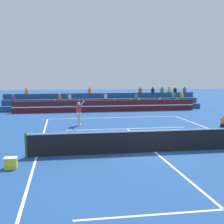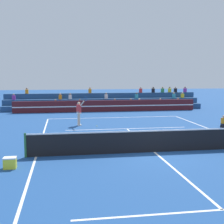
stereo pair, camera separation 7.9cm
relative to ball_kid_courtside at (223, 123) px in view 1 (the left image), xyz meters
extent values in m
plane|color=navy|center=(-6.74, -5.92, -0.33)|extent=(120.00, 120.00, 0.00)
cube|color=white|center=(-6.74, 5.98, -0.33)|extent=(11.00, 0.10, 0.01)
cube|color=white|center=(-12.24, -5.92, -0.33)|extent=(0.10, 23.80, 0.01)
cube|color=white|center=(-6.74, -12.34, -0.33)|extent=(8.25, 0.10, 0.01)
cube|color=white|center=(-6.74, 0.51, -0.33)|extent=(8.25, 0.10, 0.01)
cube|color=white|center=(-6.74, -5.92, -0.33)|extent=(0.10, 12.85, 0.01)
cylinder|color=#2D6B38|center=(-12.69, -5.92, 0.22)|extent=(0.10, 0.10, 1.10)
cube|color=black|center=(-6.74, -5.92, 0.17)|extent=(11.90, 0.02, 1.00)
cube|color=white|center=(-6.74, -5.92, 0.70)|extent=(11.90, 0.04, 0.06)
cube|color=#51191E|center=(-6.74, 10.39, 0.22)|extent=(18.00, 0.24, 1.10)
cube|color=white|center=(-6.74, 10.26, 0.22)|extent=(18.00, 0.02, 0.10)
cube|color=navy|center=(-6.74, 11.67, -0.06)|extent=(20.49, 0.95, 0.55)
cube|color=#B2B2B7|center=(-0.89, 11.50, 0.44)|extent=(0.32, 0.22, 0.44)
sphere|color=beige|center=(-0.89, 11.50, 0.76)|extent=(0.18, 0.18, 0.18)
cube|color=silver|center=(-3.15, 11.50, 0.44)|extent=(0.32, 0.22, 0.44)
sphere|color=beige|center=(-3.15, 11.50, 0.76)|extent=(0.18, 0.18, 0.18)
cube|color=purple|center=(-11.74, 11.50, 0.44)|extent=(0.32, 0.22, 0.44)
sphere|color=brown|center=(-11.74, 11.50, 0.76)|extent=(0.18, 0.18, 0.18)
cube|color=#B2B2B7|center=(-4.05, 11.50, 0.44)|extent=(0.32, 0.22, 0.44)
sphere|color=#9E7051|center=(-4.05, 11.50, 0.76)|extent=(0.18, 0.18, 0.18)
cube|color=#B2B2B7|center=(-9.33, 11.50, 0.44)|extent=(0.32, 0.22, 0.44)
sphere|color=brown|center=(-9.33, 11.50, 0.76)|extent=(0.18, 0.18, 0.18)
cube|color=#2D4CA5|center=(-5.74, 11.50, 0.44)|extent=(0.32, 0.22, 0.44)
sphere|color=#9E7051|center=(-5.74, 11.50, 0.76)|extent=(0.18, 0.18, 0.18)
cube|color=orange|center=(1.08, 11.50, 0.44)|extent=(0.32, 0.22, 0.44)
sphere|color=#9E7051|center=(1.08, 11.50, 0.76)|extent=(0.18, 0.18, 0.18)
cube|color=navy|center=(-6.74, 12.62, 0.22)|extent=(20.49, 0.95, 1.10)
cube|color=teal|center=(0.94, 12.45, 0.99)|extent=(0.32, 0.22, 0.44)
sphere|color=tan|center=(0.94, 12.45, 1.31)|extent=(0.18, 0.18, 0.18)
cube|color=purple|center=(-15.86, 12.45, 0.99)|extent=(0.32, 0.22, 0.44)
sphere|color=tan|center=(-15.86, 12.45, 1.31)|extent=(0.18, 0.18, 0.18)
cube|color=orange|center=(-11.25, 12.45, 0.99)|extent=(0.32, 0.22, 0.44)
sphere|color=tan|center=(-11.25, 12.45, 1.31)|extent=(0.18, 0.18, 0.18)
cube|color=teal|center=(-3.22, 12.45, 0.99)|extent=(0.32, 0.22, 0.44)
sphere|color=brown|center=(-3.22, 12.45, 1.31)|extent=(0.18, 0.18, 0.18)
cube|color=yellow|center=(1.93, 12.45, 0.99)|extent=(0.32, 0.22, 0.44)
sphere|color=beige|center=(1.93, 12.45, 1.31)|extent=(0.18, 0.18, 0.18)
cube|color=silver|center=(-10.25, 12.45, 0.99)|extent=(0.32, 0.22, 0.44)
sphere|color=brown|center=(-10.25, 12.45, 1.31)|extent=(0.18, 0.18, 0.18)
cube|color=silver|center=(-6.49, 12.45, 0.99)|extent=(0.32, 0.22, 0.44)
sphere|color=#9E7051|center=(-6.49, 12.45, 1.31)|extent=(0.18, 0.18, 0.18)
cube|color=navy|center=(-6.74, 13.57, 0.49)|extent=(20.49, 0.95, 1.65)
cube|color=purple|center=(2.59, 13.40, 1.54)|extent=(0.32, 0.22, 0.44)
sphere|color=brown|center=(2.59, 13.40, 1.86)|extent=(0.18, 0.18, 0.18)
cube|color=#338C4C|center=(-0.03, 13.40, 1.54)|extent=(0.32, 0.22, 0.44)
sphere|color=#9E7051|center=(-0.03, 13.40, 1.86)|extent=(0.18, 0.18, 0.18)
cube|color=orange|center=(-8.11, 13.40, 1.54)|extent=(0.32, 0.22, 0.44)
sphere|color=#9E7051|center=(-8.11, 13.40, 1.86)|extent=(0.18, 0.18, 0.18)
cube|color=orange|center=(-14.68, 13.40, 1.54)|extent=(0.32, 0.22, 0.44)
sphere|color=#9E7051|center=(-14.68, 13.40, 1.86)|extent=(0.18, 0.18, 0.18)
cube|color=yellow|center=(0.79, 13.40, 1.54)|extent=(0.32, 0.22, 0.44)
sphere|color=brown|center=(0.79, 13.40, 1.86)|extent=(0.18, 0.18, 0.18)
cube|color=black|center=(1.47, 13.40, 1.54)|extent=(0.32, 0.22, 0.44)
sphere|color=beige|center=(1.47, 13.40, 1.86)|extent=(0.18, 0.18, 0.18)
cube|color=red|center=(-2.53, 13.40, 1.54)|extent=(0.32, 0.22, 0.44)
sphere|color=tan|center=(-2.53, 13.40, 1.86)|extent=(0.18, 0.18, 0.18)
cube|color=black|center=(-1.11, 13.40, 1.54)|extent=(0.32, 0.22, 0.44)
sphere|color=brown|center=(-1.11, 13.40, 1.86)|extent=(0.18, 0.18, 0.18)
cube|color=black|center=(0.00, 0.00, -0.27)|extent=(0.28, 0.36, 0.12)
cube|color=black|center=(0.00, 0.00, -0.15)|extent=(0.28, 0.24, 0.18)
cube|color=orange|center=(0.00, 0.00, 0.14)|extent=(0.30, 0.18, 0.40)
sphere|color=tan|center=(0.00, 0.00, 0.43)|extent=(0.17, 0.17, 0.17)
cylinder|color=beige|center=(-9.91, 2.41, 0.12)|extent=(0.14, 0.14, 0.90)
cylinder|color=beige|center=(-9.88, 2.18, 0.12)|extent=(0.14, 0.14, 0.90)
cube|color=white|center=(-9.88, 2.32, 0.61)|extent=(0.33, 0.38, 0.20)
cube|color=red|center=(-9.88, 2.32, 0.91)|extent=(0.35, 0.41, 0.56)
sphere|color=beige|center=(-9.88, 2.32, 1.27)|extent=(0.22, 0.22, 0.22)
cube|color=white|center=(-9.88, 2.43, -0.29)|extent=(0.29, 0.23, 0.09)
cube|color=white|center=(-9.84, 2.20, -0.29)|extent=(0.29, 0.23, 0.09)
cylinder|color=beige|center=(-9.99, 2.53, 0.85)|extent=(0.09, 0.09, 0.56)
cylinder|color=beige|center=(-9.66, 1.91, 1.31)|extent=(0.33, 0.51, 0.44)
cylinder|color=black|center=(-9.51, 1.63, 1.55)|extent=(0.12, 0.19, 0.16)
torus|color=#1E4C99|center=(-9.44, 1.51, 1.66)|extent=(0.23, 0.39, 0.43)
sphere|color=#C6DB33|center=(-8.65, 1.75, -0.30)|extent=(0.07, 0.07, 0.07)
cube|color=yellow|center=(-13.11, -7.52, -0.13)|extent=(0.48, 0.36, 0.40)
cube|color=white|center=(-13.11, -7.52, 0.09)|extent=(0.50, 0.38, 0.05)
camera|label=1|loc=(-11.08, -19.90, 3.37)|focal=50.00mm
camera|label=2|loc=(-11.00, -19.92, 3.37)|focal=50.00mm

